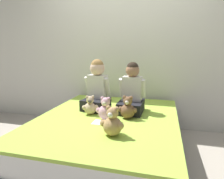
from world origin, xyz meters
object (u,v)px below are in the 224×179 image
Objects in this scene: child_on_left at (97,87)px; teddy_bear_at_foot_of_bed at (112,123)px; teddy_bear_held_by_right_child at (128,109)px; teddy_bear_between_children at (106,110)px; teddy_bear_held_by_left_child at (90,106)px; sign_card at (102,123)px; bed at (108,136)px; child_on_right at (132,92)px.

child_on_left is 2.34× the size of teddy_bear_at_foot_of_bed.
teddy_bear_at_foot_of_bed is (-0.05, -0.48, 0.01)m from teddy_bear_held_by_right_child.
teddy_bear_held_by_left_child is at bearing 155.91° from teddy_bear_between_children.
teddy_bear_at_foot_of_bed is at bearing -92.83° from teddy_bear_held_by_right_child.
teddy_bear_held_by_left_child is at bearing 138.61° from teddy_bear_at_foot_of_bed.
teddy_bear_held_by_right_child is 0.48m from teddy_bear_at_foot_of_bed.
sign_card is at bearing 133.34° from teddy_bear_at_foot_of_bed.
child_on_left reaches higher than sign_card.
teddy_bear_between_children is (0.22, -0.12, 0.01)m from teddy_bear_held_by_left_child.
teddy_bear_held_by_right_child is at bearing 4.26° from bed.
child_on_right is at bearing 50.71° from bed.
sign_card is (-0.23, -0.47, -0.24)m from child_on_right.
child_on_left is 0.30m from teddy_bear_held_by_left_child.
child_on_right reaches higher than sign_card.
teddy_bear_held_by_left_child is at bearing 134.10° from sign_card.
teddy_bear_between_children reaches higher than sign_card.
sign_card is (0.22, -0.47, -0.28)m from child_on_left.
child_on_left is at bearing 66.42° from teddy_bear_held_by_left_child.
child_on_right is 2.66× the size of teddy_bear_held_by_left_child.
teddy_bear_between_children is at bearing -120.24° from child_on_right.
child_on_right is 0.53m from teddy_bear_held_by_left_child.
teddy_bear_between_children is (0.22, -0.36, -0.17)m from child_on_left.
child_on_left is at bearing 128.49° from bed.
teddy_bear_at_foot_of_bed is (0.18, -0.38, 0.01)m from teddy_bear_between_children.
bed is 9.19× the size of sign_card.
sign_card is at bearing -68.44° from teddy_bear_held_by_left_child.
bed is 7.49× the size of teddy_bear_held_by_right_child.
child_on_left is 0.85m from teddy_bear_at_foot_of_bed.
child_on_right is 2.36× the size of teddy_bear_held_by_right_child.
bed is 3.17× the size of child_on_right.
child_on_left is 2.47× the size of teddy_bear_held_by_right_child.
teddy_bear_held_by_left_child is 0.64m from teddy_bear_at_foot_of_bed.
teddy_bear_held_by_left_child reaches higher than sign_card.
teddy_bear_between_children is 0.15m from sign_card.
sign_card is (-0.00, -0.11, -0.11)m from teddy_bear_between_children.
teddy_bear_between_children is at bearing -50.96° from teddy_bear_held_by_left_child.
bed is at bearing -172.55° from teddy_bear_held_by_right_child.
teddy_bear_held_by_right_child is at bearing 93.83° from teddy_bear_at_foot_of_bed.
child_on_left is 1.04× the size of child_on_right.
teddy_bear_held_by_left_child is 1.09× the size of sign_card.
teddy_bear_at_foot_of_bed reaches higher than teddy_bear_between_children.
teddy_bear_between_children is at bearing -152.88° from teddy_bear_held_by_right_child.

